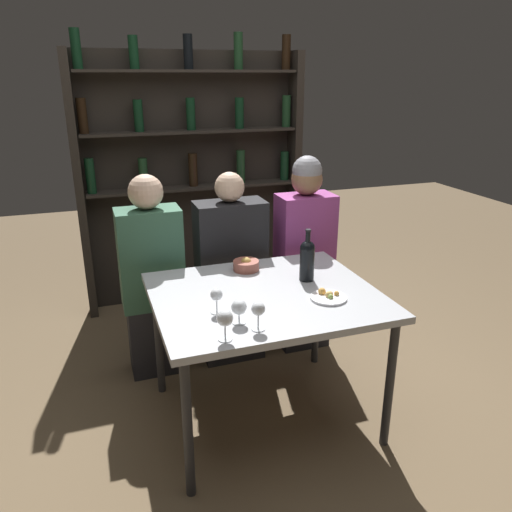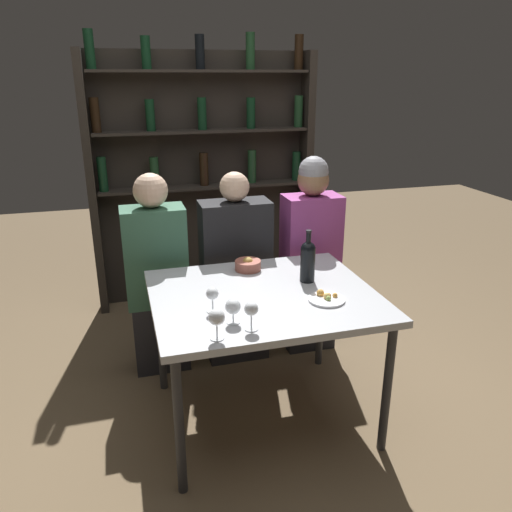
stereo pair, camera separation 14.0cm
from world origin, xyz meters
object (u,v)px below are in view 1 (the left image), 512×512
Objects in this scene: wine_glass_0 at (239,308)px; seated_person_left at (153,283)px; seated_person_center at (231,276)px; snack_bowl at (246,265)px; wine_glass_1 at (258,310)px; food_plate_0 at (328,296)px; wine_bottle at (307,258)px; wine_glass_3 at (225,319)px; wine_glass_2 at (216,296)px; seated_person_right at (304,257)px.

wine_glass_0 is 0.09× the size of seated_person_left.
wine_glass_0 is 0.09× the size of seated_person_center.
snack_bowl is at bearing 69.27° from wine_glass_0.
food_plate_0 is (0.43, 0.19, -0.08)m from wine_glass_1.
wine_glass_0 is 0.88× the size of wine_glass_1.
wine_glass_1 reaches higher than food_plate_0.
seated_person_left is (-0.49, 0.33, -0.18)m from snack_bowl.
wine_glass_0 is 0.10m from wine_glass_1.
seated_person_left is at bearing 142.44° from wine_bottle.
wine_bottle is 0.23× the size of seated_person_center.
seated_person_center reaches higher than wine_glass_3.
wine_glass_0 is 0.99m from seated_person_center.
wine_glass_2 is 0.10× the size of seated_person_center.
wine_glass_1 is at bearing -72.41° from seated_person_left.
wine_glass_3 is (-0.59, -0.48, -0.03)m from wine_bottle.
wine_bottle is 0.23× the size of seated_person_left.
wine_bottle is at bearing 90.58° from food_plate_0.
wine_glass_2 is 1.15m from seated_person_right.
wine_glass_3 is 0.11× the size of seated_person_left.
snack_bowl is at bearing 118.16° from food_plate_0.
wine_bottle reaches higher than snack_bowl.
seated_person_center is at bearing 180.00° from seated_person_right.
wine_glass_2 is at bearing -110.59° from seated_person_center.
wine_glass_1 is at bearing -123.75° from seated_person_right.
food_plate_0 is (0.49, 0.10, -0.06)m from wine_glass_0.
snack_bowl is 0.39m from seated_person_center.
food_plate_0 is at bearing -89.42° from wine_bottle.
seated_person_left is (-0.75, 0.58, -0.27)m from wine_bottle.
wine_glass_2 is at bearing 176.85° from food_plate_0.
food_plate_0 is at bearing -106.62° from seated_person_right.
wine_glass_1 is 1.09m from seated_person_left.
seated_person_left is at bearing 180.00° from seated_person_right.
wine_glass_3 is 1.09m from seated_person_left.
seated_person_left reaches higher than food_plate_0.
seated_person_right reaches higher than wine_glass_3.
wine_glass_0 is at bearing -128.39° from seated_person_right.
seated_person_left is at bearing -180.00° from seated_person_center.
seated_person_right is at bearing 66.55° from wine_bottle.
snack_bowl is at bearing 65.75° from wine_glass_3.
wine_glass_3 is 0.92× the size of snack_bowl.
seated_person_center reaches higher than snack_bowl.
wine_glass_2 is at bearing -135.25° from seated_person_right.
snack_bowl is at bearing -146.91° from seated_person_right.
seated_person_right is at bearing 44.75° from wine_glass_2.
snack_bowl is (0.17, 0.68, -0.06)m from wine_glass_1.
wine_glass_1 is 0.96× the size of wine_glass_3.
wine_glass_1 is 0.70m from snack_bowl.
seated_person_left reaches higher than wine_bottle.
seated_person_right is at bearing 0.00° from seated_person_left.
snack_bowl is at bearing 76.33° from wine_glass_1.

